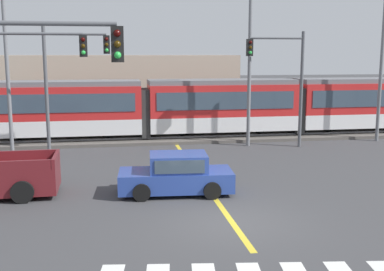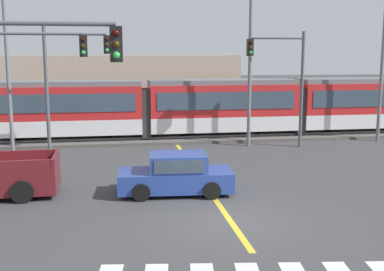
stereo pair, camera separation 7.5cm
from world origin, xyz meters
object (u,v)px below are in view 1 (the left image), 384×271
Objects in this scene: light_rail_tram at (222,105)px; sedan_crossing at (176,175)px; street_lamp_centre at (253,53)px; traffic_light_near_left at (27,94)px; traffic_light_far_left at (67,72)px; traffic_light_mid_left at (20,75)px; traffic_light_far_right at (284,72)px; street_lamp_west at (9,51)px.

light_rail_tram reaches higher than sedan_crossing.
street_lamp_centre is (5.42, 8.72, 4.49)m from sedan_crossing.
street_lamp_centre is at bearing 53.87° from traffic_light_near_left.
sedan_crossing is 9.34m from traffic_light_far_left.
traffic_light_mid_left is (-1.57, -3.52, 0.01)m from traffic_light_far_left.
traffic_light_far_left reaches higher than traffic_light_far_right.
street_lamp_west is 1.02× the size of street_lamp_centre.
traffic_light_far_left is 3.85m from traffic_light_mid_left.
traffic_light_far_left is 1.01× the size of traffic_light_mid_left.
light_rail_tram is 4.45× the size of traffic_light_near_left.
street_lamp_centre is (9.80, 13.42, 1.02)m from traffic_light_near_left.
street_lamp_west is (-7.42, 9.00, 4.60)m from sedan_crossing.
street_lamp_west is at bearing 102.53° from traffic_light_near_left.
traffic_light_mid_left is at bearing -157.05° from street_lamp_centre.
traffic_light_far_right is at bearing 48.81° from sedan_crossing.
street_lamp_centre reaches higher than traffic_light_far_left.
traffic_light_far_right is 0.69× the size of street_lamp_centre.
street_lamp_west is at bearing 105.13° from traffic_light_mid_left.
street_lamp_west is at bearing 151.32° from traffic_light_far_left.
sedan_crossing is at bearing -32.65° from traffic_light_mid_left.
traffic_light_far_right is at bearing -3.90° from street_lamp_west.
light_rail_tram is 6.50× the size of sedan_crossing.
sedan_crossing is at bearing -110.64° from light_rail_tram.
traffic_light_far_left is 0.71× the size of street_lamp_centre.
traffic_light_far_right is 2.01m from street_lamp_centre.
traffic_light_mid_left is at bearing -143.37° from light_rail_tram.
traffic_light_far_left reaches higher than traffic_light_mid_left.
light_rail_tram is 2.96× the size of street_lamp_west.
light_rail_tram is at bearing 126.53° from traffic_light_far_right.
traffic_light_mid_left reaches higher than traffic_light_near_left.
street_lamp_centre reaches higher than traffic_light_near_left.
street_lamp_west reaches higher than traffic_light_far_right.
street_lamp_west is (-11.79, -2.59, 3.25)m from light_rail_tram.
sedan_crossing is 0.66× the size of traffic_light_far_left.
street_lamp_west reaches higher than traffic_light_mid_left.
traffic_light_near_left is (1.66, -8.57, -0.11)m from traffic_light_mid_left.
street_lamp_west reaches higher than light_rail_tram.
light_rail_tram is at bearing 25.50° from traffic_light_far_left.
traffic_light_mid_left is 8.73m from traffic_light_near_left.
traffic_light_near_left is (0.09, -12.09, -0.10)m from traffic_light_far_left.
traffic_light_mid_left is (-13.05, -4.16, 0.09)m from traffic_light_far_right.
street_lamp_centre is (9.89, 1.33, 0.92)m from traffic_light_far_left.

